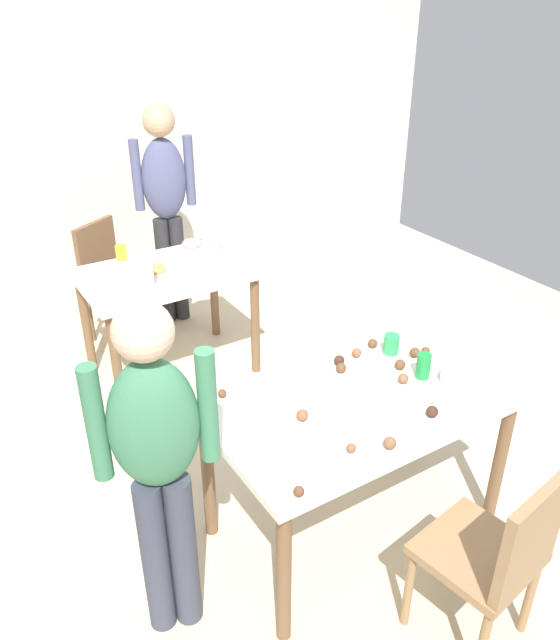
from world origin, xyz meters
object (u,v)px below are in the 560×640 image
Objects in this scene: person_adult_far at (165,196)px; mixing_bowl at (461,378)px; dining_table_near at (360,417)px; person_girl_near at (157,453)px; soda_can at (423,366)px; pitcher_far at (142,271)px; chair_far_table at (110,274)px; dining_table_far at (167,287)px; chair_near_table at (498,553)px.

person_adult_far is 8.84× the size of mixing_bowl.
person_girl_near is at bearing -178.75° from dining_table_near.
person_girl_near is 1.31m from soda_can.
chair_far_table is at bearing 85.99° from pitcher_far.
dining_table_far is 1.86m from soda_can.
pitcher_far is (-0.06, -0.90, 0.37)m from chair_far_table.
chair_near_table is at bearing -79.01° from pitcher_far.
dining_table_far is at bearing 95.30° from chair_near_table.
chair_far_table is at bearing 96.86° from chair_near_table.
chair_far_table is (-0.33, 2.47, -0.16)m from dining_table_near.
mixing_bowl is at bearing -71.45° from dining_table_far.
person_girl_near reaches higher than chair_near_table.
soda_can is (0.36, -0.01, 0.16)m from dining_table_near.
soda_can is at bearing 68.59° from chair_near_table.
pitcher_far is at bearing -120.94° from person_adult_far.
mixing_bowl is 1.53× the size of soda_can.
soda_can reaches higher than mixing_bowl.
mixing_bowl is (0.64, -1.91, 0.14)m from dining_table_far.
person_adult_far is 2.64m from mixing_bowl.
chair_near_table reaches higher than mixing_bowl.
dining_table_far is 1.23× the size of chair_near_table.
chair_near_table is at bearing -123.13° from mixing_bowl.
chair_far_table is at bearing 178.98° from person_adult_far.
chair_near_table is 3.61× the size of pitcher_far.
dining_table_far is 0.37m from pitcher_far.
dining_table_near is 0.39m from soda_can.
pitcher_far is (-0.22, -0.19, 0.23)m from dining_table_far.
person_adult_far reaches higher than dining_table_far.
dining_table_near is at bearing 178.90° from soda_can.
person_girl_near reaches higher than soda_can.
pitcher_far is (-0.39, 1.57, 0.21)m from dining_table_near.
chair_near_table is at bearing -83.14° from chair_far_table.
person_adult_far reaches higher than pitcher_far.
pitcher_far is at bearing 104.07° from dining_table_near.
person_girl_near is 2.72m from person_adult_far.
dining_table_near is 1.54× the size of chair_near_table.
soda_can is 0.51× the size of pitcher_far.
mixing_bowl is at bearing -17.12° from dining_table_near.
mixing_bowl is at bearing -82.99° from person_adult_far.
dining_table_near is 1.77m from dining_table_far.
person_adult_far is at bearing 65.55° from dining_table_far.
person_girl_near is at bearing -103.91° from chair_far_table.
mixing_bowl is (0.46, -0.14, 0.13)m from dining_table_near.
soda_can is (0.30, 0.76, 0.31)m from chair_near_table.
chair_far_table is 2.75m from mixing_bowl.
pitcher_far reaches higher than chair_far_table.
pitcher_far is at bearing -94.01° from chair_far_table.
dining_table_far is 1.96m from person_girl_near.
pitcher_far is (0.55, 1.59, -0.02)m from person_girl_near.
chair_near_table is 3.27m from person_adult_far.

